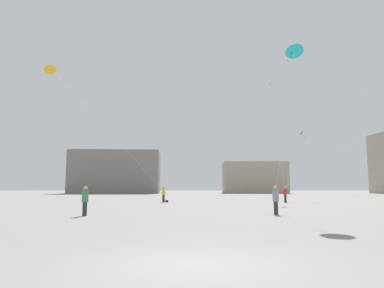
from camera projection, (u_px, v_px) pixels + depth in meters
ground_plane at (196, 264)px, 7.71m from camera, size 300.00×300.00×0.00m
person_in_yellow at (164, 193)px, 38.04m from camera, size 0.38×0.38×1.76m
person_in_green at (85, 200)px, 20.49m from camera, size 0.38×0.38×1.73m
person_in_red at (285, 194)px, 37.99m from camera, size 0.37×0.37×1.70m
person_in_grey at (276, 199)px, 21.60m from camera, size 0.38×0.38×1.74m
kite_lime_delta at (271, 87)px, 42.51m from camera, size 0.87×3.65×13.29m
kite_cyan_diamond at (294, 52)px, 21.91m from camera, size 1.81×1.35×9.23m
kite_amber_diamond at (51, 70)px, 38.80m from camera, size 13.61×1.82×13.80m
kite_magenta_delta at (301, 134)px, 43.81m from camera, size 4.02×5.62×7.42m
building_left_hall at (117, 172)px, 90.08m from camera, size 22.47×14.05×10.65m
building_centre_hall at (254, 178)px, 93.73m from camera, size 16.57×12.20×8.10m
handbag_beside_flyer at (167, 201)px, 38.04m from camera, size 0.33×0.17×0.24m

